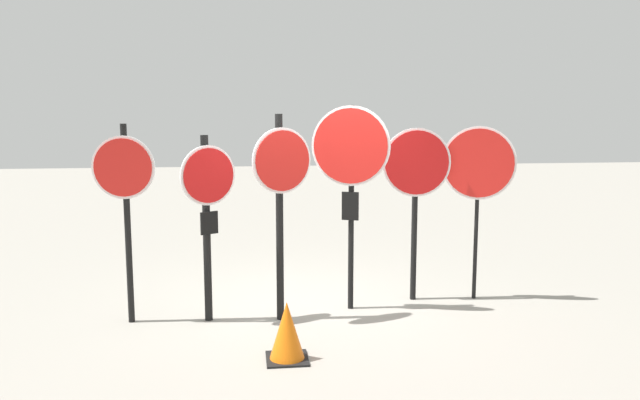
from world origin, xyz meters
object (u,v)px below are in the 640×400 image
object	(u,v)px
stop_sign_1	(208,201)
stop_sign_0	(125,188)
stop_sign_2	(281,185)
stop_sign_3	(351,161)
traffic_cone_0	(287,331)
stop_sign_4	(416,177)
stop_sign_5	(478,170)

from	to	relation	value
stop_sign_1	stop_sign_0	bearing A→B (deg)	146.96
stop_sign_2	stop_sign_3	distance (m)	0.92
stop_sign_1	stop_sign_2	distance (m)	0.84
stop_sign_1	traffic_cone_0	size ratio (longest dim) A/B	3.67
stop_sign_0	stop_sign_1	xyz separation A→B (m)	(0.90, -0.04, -0.16)
stop_sign_1	traffic_cone_0	xyz separation A→B (m)	(0.80, -1.23, -1.11)
traffic_cone_0	stop_sign_4	bearing A→B (deg)	44.77
stop_sign_0	stop_sign_4	bearing A→B (deg)	14.56
stop_sign_1	stop_sign_5	world-z (taller)	stop_sign_5
stop_sign_4	stop_sign_5	distance (m)	0.79
stop_sign_5	traffic_cone_0	world-z (taller)	stop_sign_5
traffic_cone_0	stop_sign_3	bearing A→B (deg)	59.29
stop_sign_3	stop_sign_4	size ratio (longest dim) A/B	1.12
stop_sign_0	traffic_cone_0	xyz separation A→B (m)	(1.70, -1.27, -1.27)
stop_sign_3	traffic_cone_0	distance (m)	2.28
stop_sign_3	stop_sign_2	bearing A→B (deg)	-139.56
stop_sign_4	traffic_cone_0	bearing A→B (deg)	-130.24
stop_sign_3	traffic_cone_0	bearing A→B (deg)	-99.35
stop_sign_5	stop_sign_0	bearing A→B (deg)	-155.74
stop_sign_2	stop_sign_5	distance (m)	2.55
stop_sign_2	stop_sign_1	bearing A→B (deg)	149.38
stop_sign_2	traffic_cone_0	world-z (taller)	stop_sign_2
stop_sign_0	stop_sign_3	distance (m)	2.59
stop_sign_2	stop_sign_5	bearing A→B (deg)	-14.24
stop_sign_1	stop_sign_4	bearing A→B (deg)	-19.62
stop_sign_0	stop_sign_2	distance (m)	1.73
stop_sign_1	traffic_cone_0	world-z (taller)	stop_sign_1
stop_sign_4	stop_sign_5	xyz separation A→B (m)	(0.78, -0.05, 0.09)
stop_sign_0	stop_sign_2	world-z (taller)	stop_sign_2
stop_sign_3	stop_sign_4	world-z (taller)	stop_sign_3
stop_sign_5	stop_sign_1	bearing A→B (deg)	-153.61
stop_sign_1	stop_sign_3	world-z (taller)	stop_sign_3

